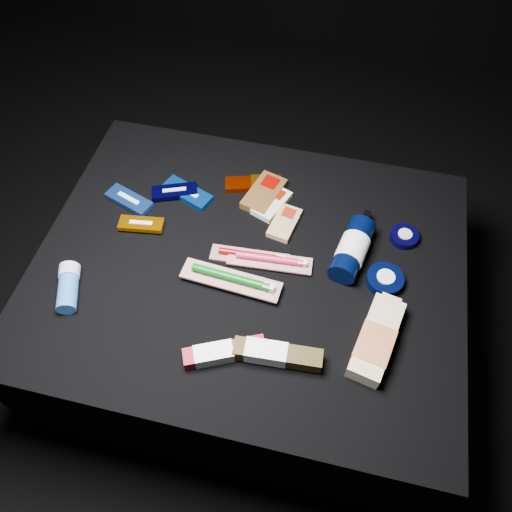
% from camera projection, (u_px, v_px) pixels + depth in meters
% --- Properties ---
extents(ground, '(3.00, 3.00, 0.00)m').
position_uv_depth(ground, '(250.00, 337.00, 1.48)').
color(ground, black).
rests_on(ground, ground).
extents(cloth_table, '(0.98, 0.78, 0.40)m').
position_uv_depth(cloth_table, '(250.00, 305.00, 1.31)').
color(cloth_table, black).
rests_on(cloth_table, ground).
extents(luna_bar_0, '(0.14, 0.09, 0.02)m').
position_uv_depth(luna_bar_0, '(187.00, 193.00, 1.26)').
color(luna_bar_0, '#0A47AB').
rests_on(luna_bar_0, cloth_table).
extents(luna_bar_1, '(0.13, 0.08, 0.02)m').
position_uv_depth(luna_bar_1, '(129.00, 200.00, 1.24)').
color(luna_bar_1, '#1D47AB').
rests_on(luna_bar_1, cloth_table).
extents(luna_bar_2, '(0.12, 0.08, 0.01)m').
position_uv_depth(luna_bar_2, '(175.00, 192.00, 1.25)').
color(luna_bar_2, '#040231').
rests_on(luna_bar_2, cloth_table).
extents(luna_bar_3, '(0.11, 0.05, 0.01)m').
position_uv_depth(luna_bar_3, '(141.00, 224.00, 1.19)').
color(luna_bar_3, '#AD6100').
rests_on(luna_bar_3, cloth_table).
extents(clif_bar_0, '(0.10, 0.14, 0.02)m').
position_uv_depth(clif_bar_0, '(265.00, 192.00, 1.26)').
color(clif_bar_0, '#523317').
rests_on(clif_bar_0, cloth_table).
extents(clif_bar_1, '(0.09, 0.12, 0.02)m').
position_uv_depth(clif_bar_1, '(273.00, 202.00, 1.24)').
color(clif_bar_1, silver).
rests_on(clif_bar_1, cloth_table).
extents(clif_bar_2, '(0.07, 0.11, 0.02)m').
position_uv_depth(clif_bar_2, '(285.00, 222.00, 1.21)').
color(clif_bar_2, tan).
rests_on(clif_bar_2, cloth_table).
extents(power_bar, '(0.15, 0.08, 0.02)m').
position_uv_depth(power_bar, '(257.00, 184.00, 1.27)').
color(power_bar, '#751500').
rests_on(power_bar, cloth_table).
extents(lotion_bottle, '(0.09, 0.21, 0.07)m').
position_uv_depth(lotion_bottle, '(352.00, 249.00, 1.13)').
color(lotion_bottle, black).
rests_on(lotion_bottle, cloth_table).
extents(cream_tin_upper, '(0.07, 0.07, 0.02)m').
position_uv_depth(cream_tin_upper, '(404.00, 236.00, 1.18)').
color(cream_tin_upper, black).
rests_on(cream_tin_upper, cloth_table).
extents(cream_tin_lower, '(0.08, 0.08, 0.03)m').
position_uv_depth(cream_tin_lower, '(385.00, 280.00, 1.11)').
color(cream_tin_lower, black).
rests_on(cream_tin_lower, cloth_table).
extents(bodywash_bottle, '(0.10, 0.21, 0.04)m').
position_uv_depth(bodywash_bottle, '(376.00, 341.00, 1.02)').
color(bodywash_bottle, beige).
rests_on(bodywash_bottle, cloth_table).
extents(deodorant_stick, '(0.08, 0.12, 0.05)m').
position_uv_depth(deodorant_stick, '(68.00, 287.00, 1.09)').
color(deodorant_stick, '#2C69AD').
rests_on(deodorant_stick, cloth_table).
extents(toothbrush_pack_0, '(0.19, 0.05, 0.02)m').
position_uv_depth(toothbrush_pack_0, '(251.00, 256.00, 1.15)').
color(toothbrush_pack_0, '#B5AEA8').
rests_on(toothbrush_pack_0, cloth_table).
extents(toothbrush_pack_1, '(0.20, 0.06, 0.02)m').
position_uv_depth(toothbrush_pack_1, '(271.00, 260.00, 1.13)').
color(toothbrush_pack_1, silver).
rests_on(toothbrush_pack_1, cloth_table).
extents(toothbrush_pack_2, '(0.23, 0.07, 0.03)m').
position_uv_depth(toothbrush_pack_2, '(232.00, 279.00, 1.10)').
color(toothbrush_pack_2, silver).
rests_on(toothbrush_pack_2, cloth_table).
extents(toothpaste_carton_red, '(0.17, 0.10, 0.03)m').
position_uv_depth(toothpaste_carton_red, '(221.00, 353.00, 1.01)').
color(toothpaste_carton_red, maroon).
rests_on(toothpaste_carton_red, cloth_table).
extents(toothpaste_carton_green, '(0.18, 0.05, 0.03)m').
position_uv_depth(toothpaste_carton_green, '(273.00, 354.00, 1.00)').
color(toothpaste_carton_green, '#33270D').
rests_on(toothpaste_carton_green, cloth_table).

